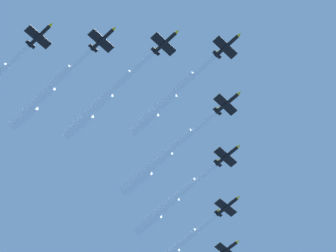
# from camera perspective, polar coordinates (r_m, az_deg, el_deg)

# --- Properties ---
(jet_lead) EXTENTS (28.66, 38.20, 3.95)m
(jet_lead) POSITION_cam_1_polar(r_m,az_deg,el_deg) (231.55, -0.28, 1.74)
(jet_lead) COLOR black
(jet_port_inner) EXTENTS (30.71, 42.46, 3.94)m
(jet_port_inner) POSITION_cam_1_polar(r_m,az_deg,el_deg) (239.74, -0.73, -2.65)
(jet_port_inner) COLOR black
(jet_starboard_inner) EXTENTS (30.24, 40.96, 3.95)m
(jet_starboard_inner) POSITION_cam_1_polar(r_m,az_deg,el_deg) (231.73, -5.15, 1.65)
(jet_starboard_inner) COLOR black
(jet_port_mid) EXTENTS (28.59, 38.80, 3.92)m
(jet_port_mid) POSITION_cam_1_polar(r_m,az_deg,el_deg) (248.19, -0.07, -5.93)
(jet_port_mid) COLOR black
(jet_starboard_mid) EXTENTS (28.25, 38.55, 3.97)m
(jet_starboard_mid) POSITION_cam_1_polar(r_m,az_deg,el_deg) (231.99, -9.30, 2.19)
(jet_starboard_mid) COLOR black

